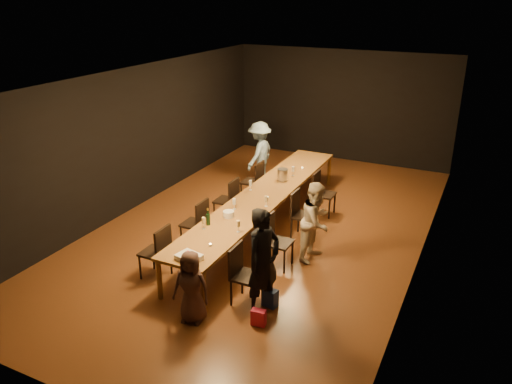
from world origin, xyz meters
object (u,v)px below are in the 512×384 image
at_px(chair_left_0, 155,252).
at_px(woman_birthday, 263,262).
at_px(chair_left_3, 252,181).
at_px(chair_right_2, 304,215).
at_px(chair_left_2, 226,200).
at_px(chair_right_3, 324,194).
at_px(chair_left_1, 194,223).
at_px(man_blue, 260,154).
at_px(chair_right_0, 247,276).
at_px(child, 191,287).
at_px(table, 264,196).
at_px(woman_tan, 316,221).
at_px(plate_stack, 229,214).
at_px(ice_bucket, 283,175).
at_px(birthday_cake, 189,257).
at_px(champagne_bottle, 208,217).
at_px(chair_right_1, 279,242).

bearing_deg(chair_left_0, woman_birthday, -91.98).
bearing_deg(chair_left_3, chair_right_2, -125.22).
xyz_separation_m(chair_left_2, chair_left_3, (0.00, 1.20, 0.00)).
distance_m(chair_right_3, chair_left_1, 2.94).
relative_size(chair_left_3, man_blue, 0.60).
distance_m(chair_right_0, child, 0.90).
relative_size(table, man_blue, 3.87).
distance_m(woman_birthday, woman_tan, 1.83).
height_order(child, plate_stack, child).
distance_m(chair_left_3, child, 4.49).
relative_size(chair_right_2, plate_stack, 4.74).
xyz_separation_m(chair_right_2, ice_bucket, (-0.82, 0.87, 0.41)).
xyz_separation_m(chair_right_3, man_blue, (-2.00, 1.02, 0.31)).
height_order(chair_left_2, plate_stack, chair_left_2).
bearing_deg(man_blue, child, 17.31).
bearing_deg(man_blue, chair_left_2, 9.50).
bearing_deg(plate_stack, chair_left_1, 178.39).
bearing_deg(child, chair_left_1, 110.76).
distance_m(woman_birthday, man_blue, 5.22).
height_order(woman_tan, birthday_cake, woman_tan).
bearing_deg(chair_right_2, birthday_cake, -15.40).
height_order(table, ice_bucket, ice_bucket).
bearing_deg(chair_right_0, birthday_cake, -63.56).
xyz_separation_m(table, child, (0.33, -3.13, -0.15)).
bearing_deg(man_blue, chair_left_1, 6.82).
bearing_deg(chair_left_1, woman_tan, -75.60).
distance_m(chair_left_2, child, 3.35).
height_order(chair_right_2, chair_left_1, same).
relative_size(chair_right_0, child, 0.84).
bearing_deg(champagne_bottle, birthday_cake, -72.79).
distance_m(chair_right_1, chair_right_2, 1.20).
bearing_deg(man_blue, chair_right_3, 64.74).
xyz_separation_m(chair_right_2, birthday_cake, (-0.77, -2.78, 0.32)).
relative_size(woman_birthday, champagne_bottle, 5.42).
bearing_deg(woman_tan, chair_left_1, 111.44).
bearing_deg(woman_birthday, chair_right_3, 24.09).
xyz_separation_m(chair_right_2, plate_stack, (-0.96, -1.22, 0.34)).
height_order(chair_right_3, man_blue, man_blue).
height_order(chair_left_2, chair_left_3, same).
bearing_deg(chair_right_2, chair_left_1, -54.78).
distance_m(chair_right_0, man_blue, 5.05).
distance_m(chair_left_2, woman_birthday, 3.20).
xyz_separation_m(chair_right_1, chair_left_1, (-1.70, 0.00, 0.00)).
xyz_separation_m(chair_right_1, chair_right_3, (0.00, 2.40, 0.00)).
relative_size(chair_right_3, ice_bucket, 3.79).
bearing_deg(woman_birthday, woman_tan, 14.37).
bearing_deg(woman_birthday, man_blue, 45.53).
bearing_deg(chair_right_1, man_blue, -149.70).
bearing_deg(chair_right_0, child, -35.15).
distance_m(plate_stack, ice_bucket, 2.10).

